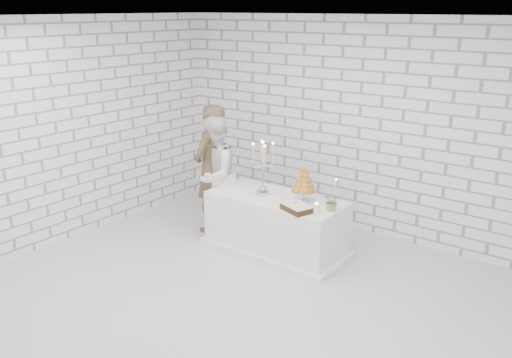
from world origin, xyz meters
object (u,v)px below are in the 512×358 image
Objects in this scene: groom at (211,169)px; candelabra at (263,168)px; bride at (214,175)px; croquembouche at (304,184)px; cake_table at (276,224)px.

candelabra is (0.97, -0.08, 0.20)m from groom.
bride reaches higher than croquembouche.
candelabra is at bearing 66.51° from bride.
cake_table is at bearing -170.88° from croquembouche.
cake_table is at bearing 7.94° from candelabra.
croquembouche is (1.44, 0.06, 0.14)m from bride.
bride is at bearing -177.49° from croquembouche.
groom is at bearing 175.04° from candelabra.
croquembouche is at bearing 8.72° from candelabra.
cake_table is 3.83× the size of croquembouche.
cake_table is 1.07× the size of bride.
groom is (-1.17, 0.06, 0.54)m from cake_table.
croquembouche is at bearing 80.93° from groom.
bride is 0.91m from candelabra.
groom is 2.54× the size of candelabra.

